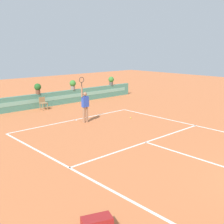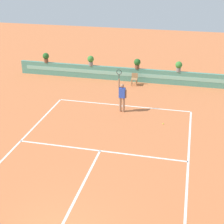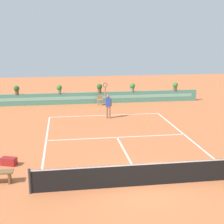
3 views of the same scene
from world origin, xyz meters
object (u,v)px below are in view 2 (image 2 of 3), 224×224
(tennis_player, at_px, (122,95))
(tennis_ball_near_baseline, at_px, (163,124))
(potted_plant_left, at_px, (91,60))
(potted_plant_far_left, at_px, (46,57))
(potted_plant_centre, at_px, (137,63))
(ball_kid_chair, at_px, (134,79))
(potted_plant_right, at_px, (179,66))

(tennis_player, xyz_separation_m, tennis_ball_near_baseline, (2.55, -1.11, -1.02))
(potted_plant_left, distance_m, potted_plant_far_left, 3.56)
(potted_plant_centre, bearing_deg, tennis_ball_near_baseline, -68.51)
(potted_plant_centre, bearing_deg, potted_plant_left, 180.00)
(ball_kid_chair, height_order, tennis_ball_near_baseline, ball_kid_chair)
(ball_kid_chair, height_order, tennis_player, tennis_player)
(potted_plant_left, bearing_deg, potted_plant_centre, 0.00)
(potted_plant_far_left, xyz_separation_m, potted_plant_centre, (7.04, 0.00, 0.00))
(ball_kid_chair, xyz_separation_m, potted_plant_left, (-3.43, 0.73, 0.93))
(tennis_player, height_order, potted_plant_far_left, tennis_player)
(potted_plant_far_left, bearing_deg, potted_plant_right, 0.00)
(tennis_ball_near_baseline, distance_m, potted_plant_right, 6.65)
(ball_kid_chair, relative_size, tennis_ball_near_baseline, 12.50)
(tennis_ball_near_baseline, relative_size, potted_plant_centre, 0.09)
(potted_plant_far_left, bearing_deg, ball_kid_chair, -5.98)
(tennis_ball_near_baseline, relative_size, potted_plant_far_left, 0.09)
(potted_plant_centre, bearing_deg, ball_kid_chair, -94.13)
(ball_kid_chair, bearing_deg, tennis_ball_near_baseline, -65.63)
(tennis_player, height_order, tennis_ball_near_baseline, tennis_player)
(ball_kid_chair, xyz_separation_m, tennis_player, (0.06, -4.66, 0.57))
(tennis_ball_near_baseline, bearing_deg, potted_plant_right, 86.63)
(ball_kid_chair, height_order, potted_plant_centre, potted_plant_centre)
(potted_plant_right, bearing_deg, potted_plant_left, 180.00)
(potted_plant_right, bearing_deg, potted_plant_centre, 180.00)
(ball_kid_chair, relative_size, potted_plant_left, 1.17)
(ball_kid_chair, height_order, potted_plant_left, potted_plant_left)
(tennis_ball_near_baseline, bearing_deg, tennis_player, 156.54)
(ball_kid_chair, bearing_deg, potted_plant_far_left, 174.02)
(tennis_player, distance_m, potted_plant_far_left, 8.88)
(tennis_player, bearing_deg, ball_kid_chair, 90.74)
(tennis_player, bearing_deg, tennis_ball_near_baseline, -23.46)
(tennis_ball_near_baseline, xyz_separation_m, potted_plant_centre, (-2.56, 6.50, 1.38))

